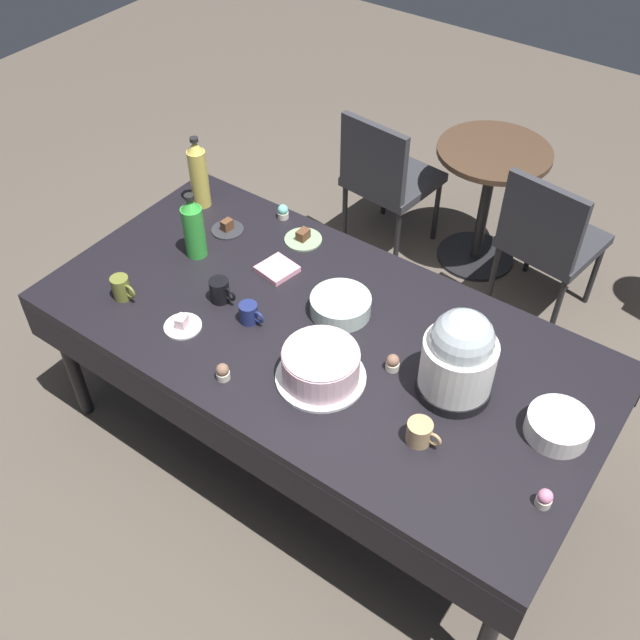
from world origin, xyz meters
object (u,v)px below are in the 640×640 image
object	(u,v)px
maroon_chair_right	(548,237)
slow_cooker	(459,357)
cupcake_vanilla	(283,212)
coffee_mug_olive	(122,288)
potluck_table	(320,341)
cupcake_cocoa	(544,498)
glass_salad_bowl	(341,305)
dessert_plate_charcoal	(227,228)
soda_bottle_lime_soda	(194,227)
soda_bottle_ginger_ale	(199,174)
ceramic_snack_bowl	(558,426)
cupcake_mint	(393,363)
maroon_chair_left	(386,175)
round_cafe_table	(488,186)
coffee_mug_tan	(420,433)
coffee_mug_navy	(249,313)
frosted_layer_cake	(321,366)
dessert_plate_white	(183,325)
coffee_mug_black	(220,291)
dessert_plate_sage	(303,238)
cupcake_rose	(223,372)

from	to	relation	value
maroon_chair_right	slow_cooker	bearing A→B (deg)	-83.07
cupcake_vanilla	coffee_mug_olive	size ratio (longest dim) A/B	0.58
potluck_table	cupcake_cocoa	distance (m)	1.03
potluck_table	glass_salad_bowl	distance (m)	0.16
dessert_plate_charcoal	soda_bottle_lime_soda	bearing A→B (deg)	-89.73
maroon_chair_right	cupcake_cocoa	bearing A→B (deg)	-69.33
dessert_plate_charcoal	soda_bottle_ginger_ale	size ratio (longest dim) A/B	0.42
ceramic_snack_bowl	cupcake_vanilla	bearing A→B (deg)	164.00
dessert_plate_charcoal	cupcake_cocoa	size ratio (longest dim) A/B	2.12
soda_bottle_lime_soda	cupcake_mint	bearing A→B (deg)	-4.35
cupcake_mint	coffee_mug_olive	bearing A→B (deg)	-164.42
cupcake_cocoa	cupcake_mint	size ratio (longest dim) A/B	1.00
potluck_table	cupcake_mint	bearing A→B (deg)	-1.96
maroon_chair_left	round_cafe_table	distance (m)	0.56
cupcake_vanilla	coffee_mug_tan	size ratio (longest dim) A/B	0.54
maroon_chair_left	coffee_mug_navy	bearing A→B (deg)	-78.45
soda_bottle_ginger_ale	coffee_mug_tan	bearing A→B (deg)	-21.29
soda_bottle_lime_soda	maroon_chair_right	world-z (taller)	soda_bottle_lime_soda
coffee_mug_navy	maroon_chair_right	size ratio (longest dim) A/B	0.13
coffee_mug_olive	round_cafe_table	distance (m)	2.08
ceramic_snack_bowl	maroon_chair_right	bearing A→B (deg)	111.83
frosted_layer_cake	cupcake_cocoa	size ratio (longest dim) A/B	4.84
dessert_plate_white	coffee_mug_black	xyz separation A→B (m)	(0.02, 0.20, 0.04)
glass_salad_bowl	coffee_mug_black	distance (m)	0.48
cupcake_cocoa	round_cafe_table	distance (m)	2.14
potluck_table	cupcake_cocoa	world-z (taller)	cupcake_cocoa
cupcake_cocoa	round_cafe_table	bearing A→B (deg)	119.68
soda_bottle_lime_soda	soda_bottle_ginger_ale	bearing A→B (deg)	128.78
dessert_plate_sage	maroon_chair_left	bearing A→B (deg)	100.10
maroon_chair_left	dessert_plate_sage	bearing A→B (deg)	-79.90
coffee_mug_navy	round_cafe_table	world-z (taller)	coffee_mug_navy
cupcake_rose	soda_bottle_lime_soda	bearing A→B (deg)	139.87
cupcake_mint	coffee_mug_navy	size ratio (longest dim) A/B	0.61
ceramic_snack_bowl	maroon_chair_right	size ratio (longest dim) A/B	0.25
coffee_mug_black	dessert_plate_white	bearing A→B (deg)	-95.19
glass_salad_bowl	ceramic_snack_bowl	bearing A→B (deg)	-4.00
cupcake_vanilla	soda_bottle_lime_soda	xyz separation A→B (m)	(-0.14, -0.42, 0.11)
coffee_mug_tan	maroon_chair_left	size ratio (longest dim) A/B	0.15
dessert_plate_charcoal	soda_bottle_lime_soda	distance (m)	0.23
coffee_mug_tan	maroon_chair_left	distance (m)	2.00
cupcake_rose	coffee_mug_olive	xyz separation A→B (m)	(-0.61, 0.09, 0.02)
frosted_layer_cake	soda_bottle_lime_soda	size ratio (longest dim) A/B	1.09
ceramic_snack_bowl	soda_bottle_lime_soda	world-z (taller)	soda_bottle_lime_soda
cupcake_cocoa	soda_bottle_ginger_ale	world-z (taller)	soda_bottle_ginger_ale
maroon_chair_left	dessert_plate_white	bearing A→B (deg)	-85.84
ceramic_snack_bowl	cupcake_mint	xyz separation A→B (m)	(-0.60, -0.07, -0.01)
dessert_plate_sage	cupcake_cocoa	distance (m)	1.51
cupcake_vanilla	potluck_table	bearing A→B (deg)	-41.22
frosted_layer_cake	maroon_chair_right	size ratio (longest dim) A/B	0.38
frosted_layer_cake	coffee_mug_navy	distance (m)	0.40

